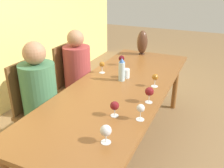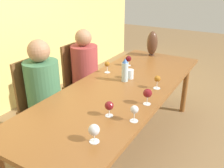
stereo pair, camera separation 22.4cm
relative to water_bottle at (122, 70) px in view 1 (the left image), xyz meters
name	(u,v)px [view 1 (the left image)]	position (x,y,z in m)	size (l,w,h in m)	color
ground_plane	(119,148)	(-0.15, -0.04, -0.89)	(14.00, 14.00, 0.00)	olive
dining_table	(119,93)	(-0.15, -0.04, -0.19)	(2.61, 0.94, 0.77)	brown
water_bottle	(122,70)	(0.00, 0.00, 0.00)	(0.07, 0.07, 0.25)	#ADCCD6
water_tumbler	(126,73)	(0.10, -0.01, -0.07)	(0.08, 0.08, 0.10)	silver
vase	(142,42)	(1.00, 0.10, 0.05)	(0.15, 0.15, 0.34)	#4C2D1E
wine_glass_0	(155,78)	(-0.01, -0.36, -0.02)	(0.07, 0.07, 0.14)	silver
wine_glass_1	(102,65)	(0.12, 0.29, -0.03)	(0.07, 0.07, 0.13)	silver
wine_glass_2	(106,131)	(-1.04, -0.31, -0.03)	(0.08, 0.08, 0.13)	silver
wine_glass_3	(115,106)	(-0.70, -0.22, -0.03)	(0.07, 0.07, 0.13)	silver
wine_glass_4	(141,109)	(-0.67, -0.43, -0.03)	(0.07, 0.07, 0.13)	silver
wine_glass_5	(149,92)	(-0.36, -0.41, -0.02)	(0.08, 0.08, 0.15)	silver
wine_glass_6	(121,59)	(0.46, 0.19, -0.04)	(0.07, 0.07, 0.13)	silver
chair_near	(35,106)	(-0.49, 0.79, -0.37)	(0.44, 0.44, 1.00)	brown
chair_far	(73,81)	(0.26, 0.79, -0.37)	(0.44, 0.44, 1.00)	brown
person_near	(41,96)	(-0.49, 0.70, -0.23)	(0.36, 0.36, 1.23)	#2D2D38
person_far	(79,73)	(0.26, 0.70, -0.24)	(0.34, 0.34, 1.21)	#2D2D38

